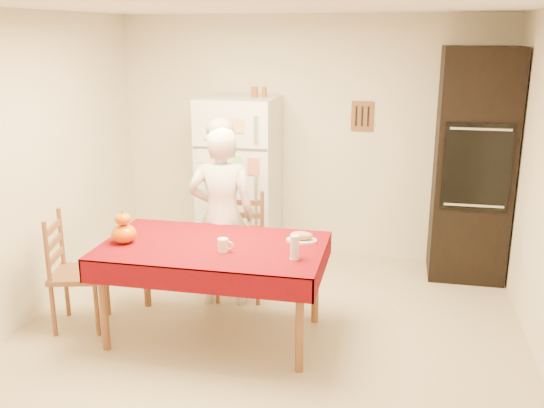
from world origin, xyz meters
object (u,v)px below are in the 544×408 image
(refrigerator, at_px, (240,181))
(oven_cabinet, at_px, (473,166))
(chair_left, at_px, (70,267))
(seated_woman, at_px, (222,217))
(chair_far, at_px, (241,241))
(pumpkin_lower, at_px, (124,234))
(dining_table, at_px, (213,253))
(bread_plate, at_px, (302,240))
(wine_glass, at_px, (295,247))
(coffee_mug, at_px, (223,245))

(refrigerator, bearing_deg, oven_cabinet, 1.18)
(chair_left, height_order, seated_woman, seated_woman)
(oven_cabinet, bearing_deg, chair_far, -156.01)
(chair_far, bearing_deg, pumpkin_lower, -132.65)
(chair_far, bearing_deg, dining_table, -96.07)
(oven_cabinet, distance_m, pumpkin_lower, 3.29)
(pumpkin_lower, relative_size, bread_plate, 0.81)
(chair_far, bearing_deg, oven_cabinet, 17.95)
(chair_left, relative_size, wine_glass, 5.40)
(bread_plate, bearing_deg, wine_glass, -88.32)
(seated_woman, distance_m, coffee_mug, 0.77)
(dining_table, xyz_separation_m, chair_left, (-1.18, -0.08, -0.18))
(refrigerator, relative_size, wine_glass, 9.66)
(coffee_mug, relative_size, wine_glass, 0.57)
(chair_left, xyz_separation_m, pumpkin_lower, (0.50, -0.02, 0.33))
(chair_left, distance_m, wine_glass, 1.87)
(seated_woman, bearing_deg, pumpkin_lower, 42.28)
(oven_cabinet, xyz_separation_m, pumpkin_lower, (-2.72, -1.83, -0.27))
(coffee_mug, xyz_separation_m, pumpkin_lower, (-0.80, 0.03, 0.02))
(coffee_mug, xyz_separation_m, wine_glass, (0.54, -0.04, 0.04))
(chair_far, distance_m, pumpkin_lower, 1.19)
(chair_left, bearing_deg, refrigerator, -42.11)
(refrigerator, distance_m, dining_table, 1.70)
(refrigerator, bearing_deg, bread_plate, -58.87)
(chair_far, relative_size, pumpkin_lower, 4.91)
(dining_table, height_order, bread_plate, bread_plate)
(chair_far, distance_m, wine_glass, 1.24)
(refrigerator, height_order, pumpkin_lower, refrigerator)
(seated_woman, xyz_separation_m, coffee_mug, (0.23, -0.74, 0.02))
(coffee_mug, bearing_deg, chair_left, 177.75)
(refrigerator, relative_size, seated_woman, 1.07)
(refrigerator, distance_m, oven_cabinet, 2.29)
(refrigerator, height_order, bread_plate, refrigerator)
(oven_cabinet, relative_size, coffee_mug, 22.00)
(coffee_mug, bearing_deg, seated_woman, 107.18)
(refrigerator, relative_size, bread_plate, 7.08)
(oven_cabinet, bearing_deg, wine_glass, -126.09)
(chair_far, xyz_separation_m, coffee_mug, (0.12, -0.95, 0.30))
(refrigerator, xyz_separation_m, seated_woman, (0.13, -1.07, -0.06))
(refrigerator, relative_size, dining_table, 1.00)
(oven_cabinet, distance_m, seated_woman, 2.44)
(oven_cabinet, bearing_deg, bread_plate, -132.53)
(oven_cabinet, bearing_deg, chair_left, -150.74)
(seated_woman, xyz_separation_m, pumpkin_lower, (-0.57, -0.71, 0.04))
(dining_table, relative_size, chair_far, 1.79)
(chair_far, bearing_deg, coffee_mug, -88.94)
(refrigerator, bearing_deg, pumpkin_lower, -104.00)
(dining_table, bearing_deg, oven_cabinet, 40.22)
(pumpkin_lower, bearing_deg, seated_woman, 51.20)
(chair_far, bearing_deg, wine_glass, -62.21)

